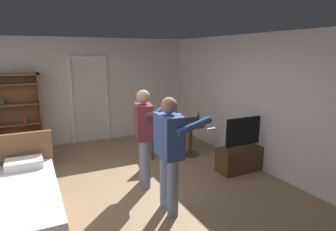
% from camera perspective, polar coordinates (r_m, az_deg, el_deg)
% --- Properties ---
extents(ground_plane, '(6.81, 6.81, 0.00)m').
position_cam_1_polar(ground_plane, '(4.78, -8.70, -15.20)').
color(ground_plane, '#997A56').
extents(wall_back, '(5.59, 0.12, 2.55)m').
position_cam_1_polar(wall_back, '(7.38, -16.49, 4.70)').
color(wall_back, silver).
rests_on(wall_back, ground_plane).
extents(wall_right, '(0.12, 6.43, 2.55)m').
position_cam_1_polar(wall_right, '(5.74, 17.82, 2.53)').
color(wall_right, silver).
rests_on(wall_right, ground_plane).
extents(doorway_frame, '(0.93, 0.08, 2.13)m').
position_cam_1_polar(doorway_frame, '(7.33, -15.48, 4.27)').
color(doorway_frame, white).
rests_on(doorway_frame, ground_plane).
extents(bookshelf, '(1.04, 0.32, 1.77)m').
position_cam_1_polar(bookshelf, '(7.11, -27.87, 0.84)').
color(bookshelf, brown).
rests_on(bookshelf, ground_plane).
extents(tv_flatscreen, '(1.07, 0.40, 1.04)m').
position_cam_1_polar(tv_flatscreen, '(5.72, 14.89, -7.54)').
color(tv_flatscreen, '#4C331E').
rests_on(tv_flatscreen, ground_plane).
extents(side_table, '(0.67, 0.67, 0.70)m').
position_cam_1_polar(side_table, '(6.26, 4.47, -3.66)').
color(side_table, '#4C331E').
rests_on(side_table, ground_plane).
extents(laptop, '(0.35, 0.36, 0.15)m').
position_cam_1_polar(laptop, '(6.13, 4.44, -1.31)').
color(laptop, black).
rests_on(laptop, side_table).
extents(bottle_on_table, '(0.06, 0.06, 0.24)m').
position_cam_1_polar(bottle_on_table, '(6.18, 6.01, -0.75)').
color(bottle_on_table, '#275326').
rests_on(bottle_on_table, side_table).
extents(wooden_chair, '(0.48, 0.48, 0.99)m').
position_cam_1_polar(wooden_chair, '(6.07, -1.74, -3.47)').
color(wooden_chair, '#4C331E').
rests_on(wooden_chair, ground_plane).
extents(person_blue_shirt, '(0.67, 0.63, 1.64)m').
position_cam_1_polar(person_blue_shirt, '(3.92, 0.32, -6.24)').
color(person_blue_shirt, slate).
rests_on(person_blue_shirt, ground_plane).
extents(person_striped_shirt, '(0.66, 0.69, 1.62)m').
position_cam_1_polar(person_striped_shirt, '(4.73, -4.66, -3.17)').
color(person_striped_shirt, slate).
rests_on(person_striped_shirt, ground_plane).
extents(suitcase_dark, '(0.59, 0.39, 0.38)m').
position_cam_1_polar(suitcase_dark, '(6.66, -24.49, -6.33)').
color(suitcase_dark, '#4C1919').
rests_on(suitcase_dark, ground_plane).
extents(suitcase_small, '(0.59, 0.45, 0.46)m').
position_cam_1_polar(suitcase_small, '(6.31, -24.68, -6.97)').
color(suitcase_small, black).
rests_on(suitcase_small, ground_plane).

